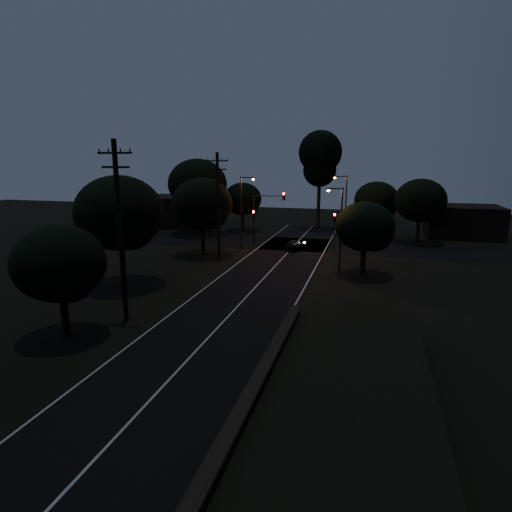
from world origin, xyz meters
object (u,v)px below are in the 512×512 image
Objects in this scene: signal_mast at (268,209)px; streetlight_c at (339,224)px; streetlight_a at (243,207)px; signal_right at (334,224)px; car at (295,245)px; utility_pole_far at (218,205)px; tall_pine at (320,158)px; streetlight_b at (344,205)px; signal_left at (254,221)px; utility_pole_mid at (120,230)px.

streetlight_c is (8.74, -9.99, 0.01)m from signal_mast.
signal_mast is 0.78× the size of streetlight_a.
signal_right reaches higher than car.
signal_right is (10.60, 7.99, -2.65)m from utility_pole_far.
utility_pole_far is 6.10m from streetlight_a.
tall_pine is 12.97m from streetlight_b.
signal_mast is (3.09, 7.99, -1.15)m from utility_pole_far.
streetlight_c is (1.23, -9.99, 1.51)m from signal_right.
streetlight_b is (4.31, -11.00, -5.36)m from tall_pine.
tall_pine is (7.00, 23.00, 4.51)m from utility_pole_far.
streetlight_a is at bearing -109.59° from signal_left.
tall_pine is 17.55m from signal_left.
signal_left is at bearing 70.41° from streetlight_a.
signal_left is (1.40, 7.99, -2.65)m from utility_pole_far.
streetlight_a is (-6.31, -17.00, -5.36)m from tall_pine.
signal_left is 1.00× the size of signal_right.
streetlight_b is 14.01m from streetlight_c.
tall_pine reaches higher than streetlight_b.
utility_pole_mid is 19.15m from streetlight_c.
tall_pine reaches higher than streetlight_c.
streetlight_a is 12.19m from streetlight_b.
car is at bearing 74.79° from utility_pole_mid.
streetlight_c is at bearing -87.86° from streetlight_b.
car is (5.08, -1.16, -2.25)m from signal_left.
utility_pole_far is 1.68× the size of signal_mast.
streetlight_c reaches higher than signal_mast.
utility_pole_mid reaches higher than utility_pole_far.
car is (-0.52, -16.17, -9.41)m from tall_pine.
tall_pine is at bearing 103.49° from signal_right.
utility_pole_far reaches higher than signal_right.
signal_mast reaches higher than car.
utility_pole_mid reaches higher than car.
signal_left is 2.77m from streetlight_a.
tall_pine reaches higher than car.
signal_right is (10.60, 24.99, -2.90)m from utility_pole_mid.
utility_pole_mid is 1.38× the size of streetlight_a.
car is at bearing -133.04° from streetlight_b.
signal_right is 10.18m from streetlight_c.
signal_right is at bearing 37.00° from utility_pole_far.
signal_left is at bearing -110.46° from tall_pine.
signal_mast is 0.78× the size of streetlight_b.
signal_left and signal_right have the same top height.
utility_pole_far is 13.53m from signal_right.
signal_right is at bearing -155.11° from car.
utility_pole_mid is at bearing -90.00° from utility_pole_far.
signal_mast is 0.83× the size of streetlight_c.
signal_right is (9.20, 0.00, 0.00)m from signal_left.
car is at bearing -12.88° from signal_left.
signal_left is 5.67m from car.
tall_pine is 4.06× the size of car.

